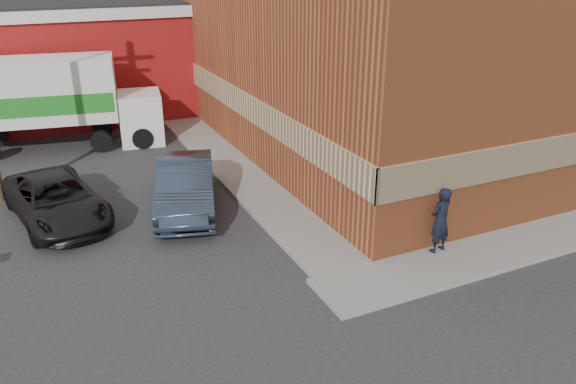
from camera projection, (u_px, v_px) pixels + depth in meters
name	position (u px, v px, depth m)	size (l,w,h in m)	color
ground	(323.00, 278.00, 14.47)	(90.00, 90.00, 0.00)	#28282B
brick_building	(402.00, 32.00, 23.46)	(14.25, 18.25, 9.36)	#AB512C
sidewalk_south	(560.00, 234.00, 16.64)	(16.00, 1.80, 0.12)	gray
sidewalk_west	(228.00, 164.00, 22.17)	(1.80, 18.00, 0.12)	gray
warehouse	(24.00, 62.00, 27.66)	(16.30, 8.30, 5.60)	maroon
man	(440.00, 220.00, 15.20)	(0.69, 0.45, 1.88)	black
sedan	(185.00, 185.00, 18.06)	(1.77, 5.08, 1.68)	#2F3B4E
suv_a	(56.00, 200.00, 17.36)	(2.31, 5.02, 1.39)	black
box_truck	(61.00, 97.00, 23.39)	(8.02, 3.55, 3.82)	white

